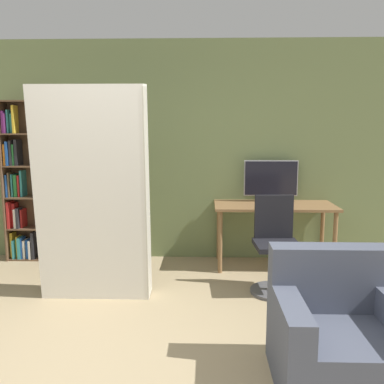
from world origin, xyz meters
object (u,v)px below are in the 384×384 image
(monitor, at_px, (271,180))
(mattress_near, at_px, (93,195))
(armchair, at_px, (340,336))
(office_chair, at_px, (276,253))
(bookshelf, at_px, (27,186))

(monitor, relative_size, mattress_near, 0.32)
(monitor, relative_size, armchair, 0.77)
(office_chair, relative_size, mattress_near, 0.47)
(mattress_near, height_order, armchair, mattress_near)
(armchair, bearing_deg, mattress_near, 145.41)
(monitor, distance_m, bookshelf, 3.02)
(office_chair, distance_m, armchair, 1.58)
(armchair, bearing_deg, bookshelf, 140.31)
(mattress_near, bearing_deg, monitor, 33.35)
(bookshelf, bearing_deg, monitor, -0.36)
(bookshelf, relative_size, armchair, 2.31)
(bookshelf, bearing_deg, mattress_near, -46.77)
(monitor, distance_m, mattress_near, 2.22)
(office_chair, bearing_deg, bookshelf, 161.07)
(office_chair, height_order, bookshelf, bookshelf)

